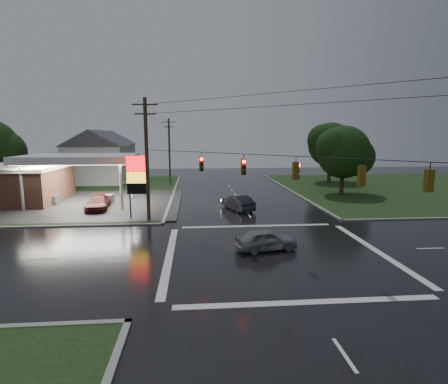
{
  "coord_description": "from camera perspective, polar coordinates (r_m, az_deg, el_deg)",
  "views": [
    {
      "loc": [
        -5.28,
        -22.01,
        7.81
      ],
      "look_at": [
        -2.81,
        7.14,
        3.0
      ],
      "focal_mm": 28.0,
      "sensor_mm": 36.0,
      "label": 1
    }
  ],
  "objects": [
    {
      "name": "gas_station",
      "position": [
        46.73,
        -30.69,
        1.56
      ],
      "size": [
        26.2,
        18.0,
        5.6
      ],
      "color": "#2D2D2D",
      "rests_on": "ground"
    },
    {
      "name": "grass_nw",
      "position": [
        52.87,
        -27.84,
        -0.2
      ],
      "size": [
        36.0,
        36.0,
        0.08
      ],
      "primitive_type": "cube",
      "color": "black",
      "rests_on": "ground"
    },
    {
      "name": "car_pump",
      "position": [
        38.83,
        -19.88,
        -1.71
      ],
      "size": [
        2.61,
        5.32,
        1.49
      ],
      "primitive_type": "imported",
      "rotation": [
        0.0,
        0.0,
        0.11
      ],
      "color": "#4E1812",
      "rests_on": "ground"
    },
    {
      "name": "tree_ne_far",
      "position": [
        60.35,
        17.13,
        7.38
      ],
      "size": [
        8.46,
        7.2,
        9.8
      ],
      "color": "black",
      "rests_on": "ground"
    },
    {
      "name": "car_crossing",
      "position": [
        24.26,
        6.91,
        -7.72
      ],
      "size": [
        4.48,
        2.46,
        1.44
      ],
      "primitive_type": "imported",
      "rotation": [
        0.0,
        0.0,
        1.76
      ],
      "color": "gray",
      "rests_on": "ground"
    },
    {
      "name": "tree_ne_near",
      "position": [
        48.15,
        19.07,
        6.15
      ],
      "size": [
        7.99,
        6.8,
        8.98
      ],
      "color": "black",
      "rests_on": "ground"
    },
    {
      "name": "house_far",
      "position": [
        72.05,
        -18.32,
        6.16
      ],
      "size": [
        11.05,
        8.48,
        8.6
      ],
      "color": "silver",
      "rests_on": "ground"
    },
    {
      "name": "grass_ne",
      "position": [
        57.83,
        27.97,
        0.52
      ],
      "size": [
        36.0,
        36.0,
        0.08
      ],
      "primitive_type": "cube",
      "color": "black",
      "rests_on": "ground"
    },
    {
      "name": "car_north",
      "position": [
        36.69,
        2.27,
        -1.7
      ],
      "size": [
        3.27,
        5.07,
        1.58
      ],
      "primitive_type": "imported",
      "rotation": [
        0.0,
        0.0,
        3.51
      ],
      "color": "#23252B",
      "rests_on": "ground"
    },
    {
      "name": "ground",
      "position": [
        23.95,
        8.3,
        -9.8
      ],
      "size": [
        120.0,
        120.0,
        0.0
      ],
      "primitive_type": "plane",
      "color": "black",
      "rests_on": "ground"
    },
    {
      "name": "house_near",
      "position": [
        60.19,
        -20.01,
        5.54
      ],
      "size": [
        11.05,
        8.48,
        8.6
      ],
      "color": "silver",
      "rests_on": "ground"
    },
    {
      "name": "traffic_signals",
      "position": [
        22.66,
        8.74,
        5.87
      ],
      "size": [
        26.87,
        26.87,
        1.47
      ],
      "color": "black",
      "rests_on": "ground"
    },
    {
      "name": "utility_pole_n",
      "position": [
        60.21,
        -8.92,
        7.0
      ],
      "size": [
        2.2,
        0.32,
        10.5
      ],
      "color": "#382619",
      "rests_on": "ground"
    },
    {
      "name": "utility_pole_nw",
      "position": [
        31.86,
        -12.49,
        5.36
      ],
      "size": [
        2.2,
        0.32,
        11.0
      ],
      "color": "#382619",
      "rests_on": "ground"
    },
    {
      "name": "pylon_sign",
      "position": [
        33.15,
        -13.88,
        2.48
      ],
      "size": [
        2.0,
        0.35,
        6.0
      ],
      "color": "#59595E",
      "rests_on": "ground"
    }
  ]
}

